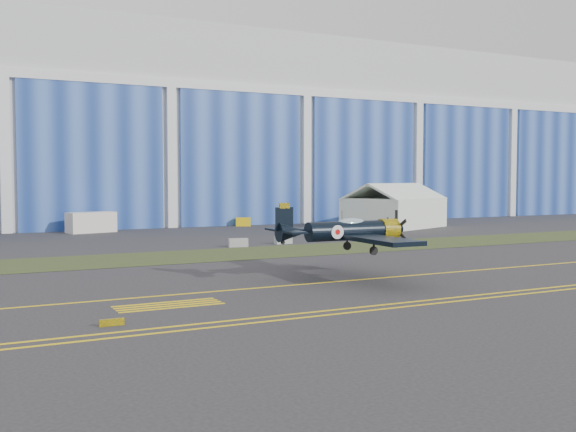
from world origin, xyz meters
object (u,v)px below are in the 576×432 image
warbird (346,231)px  shipping_container (91,222)px  tent (394,205)px  tug (243,222)px

warbird → shipping_container: bearing=101.2°
warbird → tent: size_ratio=0.84×
tug → warbird: bearing=-83.3°
warbird → shipping_container: 50.34m
tent → tug: (-18.44, 12.26, -2.57)m
tent → shipping_container: tent is taller
shipping_container → tug: shipping_container is taller
tent → tug: bearing=124.0°
tent → shipping_container: bearing=143.4°
tug → shipping_container: bearing=-153.0°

